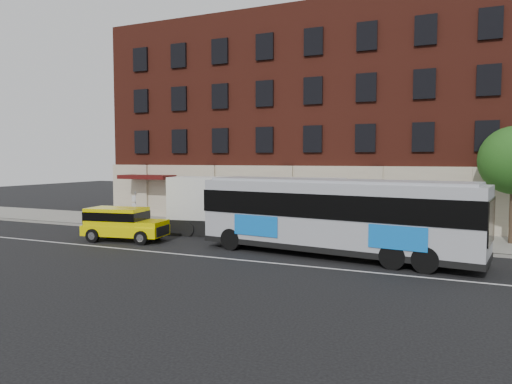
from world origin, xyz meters
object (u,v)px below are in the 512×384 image
at_px(sign_pole, 135,208).
at_px(shipping_container, 256,207).
at_px(city_bus, 335,214).
at_px(yellow_suv, 122,222).

height_order(sign_pole, shipping_container, shipping_container).
bearing_deg(sign_pole, shipping_container, 5.31).
bearing_deg(sign_pole, city_bus, -12.40).
height_order(sign_pole, city_bus, city_bus).
distance_m(city_bus, yellow_suv, 12.14).
bearing_deg(yellow_suv, shipping_container, 35.42).
relative_size(city_bus, shipping_container, 1.26).
bearing_deg(yellow_suv, city_bus, 2.91).
distance_m(sign_pole, shipping_container, 8.30).
bearing_deg(shipping_container, yellow_suv, -144.58).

